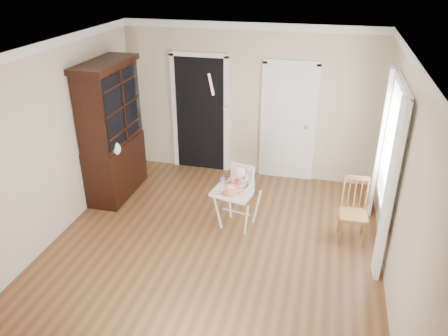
% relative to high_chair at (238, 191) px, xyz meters
% --- Properties ---
extents(floor, '(5.00, 5.00, 0.00)m').
position_rel_high_chair_xyz_m(floor, '(-0.21, -0.67, -0.59)').
color(floor, brown).
rests_on(floor, ground).
extents(ceiling, '(5.00, 5.00, 0.00)m').
position_rel_high_chair_xyz_m(ceiling, '(-0.21, -0.67, 2.11)').
color(ceiling, white).
rests_on(ceiling, wall_back).
extents(wall_back, '(4.50, 0.00, 4.50)m').
position_rel_high_chair_xyz_m(wall_back, '(-0.21, 1.83, 0.76)').
color(wall_back, beige).
rests_on(wall_back, floor).
extents(wall_left, '(0.00, 5.00, 5.00)m').
position_rel_high_chair_xyz_m(wall_left, '(-2.46, -0.67, 0.76)').
color(wall_left, beige).
rests_on(wall_left, floor).
extents(wall_right, '(0.00, 5.00, 5.00)m').
position_rel_high_chair_xyz_m(wall_right, '(2.04, -0.67, 0.76)').
color(wall_right, beige).
rests_on(wall_right, floor).
extents(crown_molding, '(4.50, 5.00, 0.12)m').
position_rel_high_chair_xyz_m(crown_molding, '(-0.21, -0.67, 2.05)').
color(crown_molding, white).
rests_on(crown_molding, ceiling).
extents(doorway, '(1.06, 0.05, 2.22)m').
position_rel_high_chair_xyz_m(doorway, '(-1.11, 1.81, 0.52)').
color(doorway, black).
rests_on(doorway, wall_back).
extents(closet_door, '(0.96, 0.09, 2.13)m').
position_rel_high_chair_xyz_m(closet_door, '(0.49, 1.80, 0.43)').
color(closet_door, white).
rests_on(closet_door, wall_back).
extents(window_right, '(0.13, 1.84, 2.30)m').
position_rel_high_chair_xyz_m(window_right, '(1.97, 0.13, 0.69)').
color(window_right, white).
rests_on(window_right, wall_right).
extents(high_chair, '(0.66, 0.77, 0.96)m').
position_rel_high_chair_xyz_m(high_chair, '(0.00, 0.00, 0.00)').
color(high_chair, white).
rests_on(high_chair, floor).
extents(baby, '(0.28, 0.24, 0.45)m').
position_rel_high_chair_xyz_m(baby, '(0.01, 0.02, 0.15)').
color(baby, beige).
rests_on(baby, high_chair).
extents(cake, '(0.25, 0.25, 0.12)m').
position_rel_high_chair_xyz_m(cake, '(-0.05, -0.25, 0.13)').
color(cake, silver).
rests_on(cake, high_chair).
extents(sippy_cup, '(0.07, 0.07, 0.17)m').
position_rel_high_chair_xyz_m(sippy_cup, '(-0.21, -0.05, 0.14)').
color(sippy_cup, pink).
rests_on(sippy_cup, high_chair).
extents(china_cabinet, '(0.59, 1.33, 2.24)m').
position_rel_high_chair_xyz_m(china_cabinet, '(-2.19, 0.52, 0.53)').
color(china_cabinet, black).
rests_on(china_cabinet, floor).
extents(dining_chair, '(0.40, 0.40, 0.93)m').
position_rel_high_chair_xyz_m(dining_chair, '(1.64, 0.06, -0.16)').
color(dining_chair, brown).
rests_on(dining_chair, floor).
extents(streamer, '(0.21, 0.46, 0.15)m').
position_rel_high_chair_xyz_m(streamer, '(-0.28, -0.37, 1.65)').
color(streamer, pink).
rests_on(streamer, ceiling).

